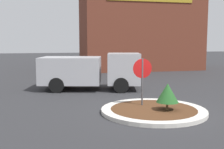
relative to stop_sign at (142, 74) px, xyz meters
name	(u,v)px	position (x,y,z in m)	size (l,w,h in m)	color
ground_plane	(153,112)	(0.22, -0.73, -1.44)	(120.00, 120.00, 0.00)	#2D2D30
traffic_island	(153,111)	(0.22, -0.73, -1.36)	(4.07, 4.07, 0.15)	beige
stop_sign	(142,74)	(0.00, 0.00, 0.00)	(0.79, 0.07, 2.07)	#4C4C51
island_shrub	(167,93)	(0.66, -1.02, -0.63)	(0.85, 0.85, 1.02)	brown
utility_truck	(90,70)	(-1.36, 5.03, -0.31)	(5.95, 3.47, 2.08)	#B2B2B7
storefront_building	(140,31)	(5.34, 16.21, 2.32)	(11.40, 6.07, 7.51)	brown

